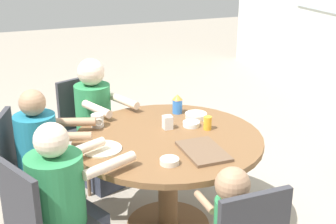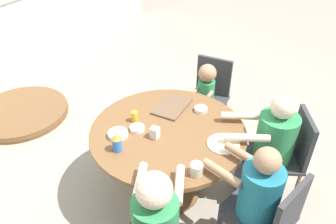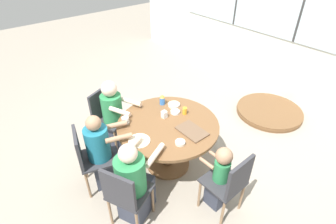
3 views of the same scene
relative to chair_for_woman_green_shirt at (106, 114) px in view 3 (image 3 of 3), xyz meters
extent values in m
plane|color=gray|center=(0.94, 0.39, -0.53)|extent=(16.00, 16.00, 0.00)
cube|color=silver|center=(0.94, 3.26, 0.87)|extent=(8.40, 0.06, 2.80)
cube|color=silver|center=(0.94, 3.22, 1.11)|extent=(5.20, 0.02, 1.06)
cube|color=#333333|center=(0.94, 3.22, 1.11)|extent=(0.04, 0.01, 1.06)
cylinder|color=brown|center=(0.94, 0.39, 0.16)|extent=(1.29, 1.29, 0.04)
cylinder|color=brown|center=(0.94, 0.39, -0.20)|extent=(0.14, 0.14, 0.68)
cylinder|color=brown|center=(0.94, 0.39, -0.52)|extent=(0.60, 0.60, 0.03)
cube|color=#333338|center=(0.08, 0.04, -0.08)|extent=(0.52, 0.52, 0.03)
cube|color=#333338|center=(-0.08, -0.03, 0.14)|extent=(0.18, 0.36, 0.42)
cylinder|color=#8C6B4C|center=(0.18, 0.26, -0.31)|extent=(0.03, 0.03, 0.44)
cylinder|color=#8C6B4C|center=(0.31, -0.06, -0.31)|extent=(0.03, 0.03, 0.44)
cylinder|color=#8C6B4C|center=(-0.14, 0.13, -0.31)|extent=(0.03, 0.03, 0.44)
cylinder|color=#8C6B4C|center=(-0.01, -0.19, -0.31)|extent=(0.03, 0.03, 0.44)
cube|color=#333338|center=(0.65, -0.49, -0.08)|extent=(0.51, 0.51, 0.03)
cube|color=#333338|center=(0.59, -0.66, 0.14)|extent=(0.37, 0.15, 0.42)
cylinder|color=#8C6B4C|center=(0.54, -0.27, -0.31)|extent=(0.03, 0.03, 0.44)
cylinder|color=#8C6B4C|center=(0.86, -0.38, -0.31)|extent=(0.03, 0.03, 0.44)
cylinder|color=#8C6B4C|center=(0.43, -0.60, -0.31)|extent=(0.03, 0.03, 0.44)
cylinder|color=#8C6B4C|center=(0.76, -0.70, -0.31)|extent=(0.03, 0.03, 0.44)
cube|color=#333338|center=(1.32, -0.45, -0.08)|extent=(0.53, 0.53, 0.03)
cube|color=#333338|center=(1.40, -0.62, 0.14)|extent=(0.36, 0.19, 0.42)
cylinder|color=#8C6B4C|center=(1.10, -0.37, -0.31)|extent=(0.03, 0.03, 0.44)
cylinder|color=#8C6B4C|center=(1.41, -0.23, -0.31)|extent=(0.03, 0.03, 0.44)
cylinder|color=#8C6B4C|center=(1.24, -0.68, -0.31)|extent=(0.03, 0.03, 0.44)
cylinder|color=#8C6B4C|center=(1.55, -0.54, -0.31)|extent=(0.03, 0.03, 0.44)
cube|color=#333338|center=(1.86, 0.41, -0.08)|extent=(0.41, 0.41, 0.03)
cube|color=#333338|center=(2.04, 0.41, 0.14)|extent=(0.04, 0.38, 0.42)
cylinder|color=#8C6B4C|center=(1.70, 0.23, -0.31)|extent=(0.03, 0.03, 0.44)
cylinder|color=#8C6B4C|center=(1.69, 0.57, -0.31)|extent=(0.03, 0.03, 0.44)
cylinder|color=#8C6B4C|center=(2.04, 0.24, -0.31)|extent=(0.03, 0.03, 0.44)
cylinder|color=#8C6B4C|center=(2.03, 0.58, -0.31)|extent=(0.03, 0.03, 0.44)
cube|color=#333847|center=(0.17, 0.07, -0.30)|extent=(0.42, 0.37, 0.47)
cylinder|color=#2D844C|center=(0.12, 0.05, 0.14)|extent=(0.29, 0.29, 0.41)
sphere|color=beige|center=(0.12, 0.05, 0.45)|extent=(0.22, 0.22, 0.22)
cylinder|color=beige|center=(0.30, 0.26, 0.24)|extent=(0.31, 0.18, 0.06)
cylinder|color=beige|center=(0.40, 0.02, 0.24)|extent=(0.31, 0.18, 0.06)
cube|color=#333847|center=(0.68, -0.40, -0.30)|extent=(0.34, 0.39, 0.47)
cylinder|color=#1E7089|center=(0.66, -0.45, 0.14)|extent=(0.28, 0.28, 0.42)
sphere|color=#A37A5B|center=(0.66, -0.45, 0.44)|extent=(0.18, 0.18, 0.18)
cylinder|color=#A37A5B|center=(0.62, -0.19, 0.25)|extent=(0.15, 0.31, 0.06)
cylinder|color=#A37A5B|center=(0.85, -0.27, 0.25)|extent=(0.15, 0.31, 0.06)
cube|color=#333847|center=(1.28, -0.36, -0.30)|extent=(0.42, 0.47, 0.47)
cylinder|color=#2D844C|center=(1.31, -0.41, 0.14)|extent=(0.32, 0.32, 0.42)
sphere|color=beige|center=(1.31, -0.41, 0.44)|extent=(0.19, 0.19, 0.19)
cylinder|color=beige|center=(1.06, -0.23, 0.25)|extent=(0.20, 0.34, 0.06)
cylinder|color=beige|center=(1.32, -0.11, 0.25)|extent=(0.20, 0.34, 0.06)
cube|color=#333847|center=(1.79, 0.40, -0.30)|extent=(0.21, 0.16, 0.47)
cylinder|color=#2D844C|center=(1.82, 0.40, 0.06)|extent=(0.18, 0.18, 0.26)
sphere|color=#A37A5B|center=(1.82, 0.40, 0.28)|extent=(0.18, 0.18, 0.18)
cylinder|color=#A37A5B|center=(1.67, 0.32, 0.11)|extent=(0.19, 0.04, 0.04)
cylinder|color=#A37A5B|center=(1.67, 0.48, 0.11)|extent=(0.19, 0.04, 0.04)
cube|color=brown|center=(1.25, 0.51, 0.19)|extent=(0.37, 0.24, 0.02)
cylinder|color=beige|center=(0.59, -0.01, 0.23)|extent=(0.09, 0.09, 0.09)
torus|color=beige|center=(0.63, -0.01, 0.23)|extent=(0.01, 0.06, 0.06)
cylinder|color=blue|center=(0.54, 0.62, 0.24)|extent=(0.07, 0.07, 0.11)
cone|color=orange|center=(0.54, 0.62, 0.31)|extent=(0.08, 0.08, 0.04)
cylinder|color=gold|center=(0.92, 0.69, 0.23)|extent=(0.06, 0.06, 0.10)
cube|color=silver|center=(0.80, 0.44, 0.23)|extent=(0.06, 0.06, 0.09)
cylinder|color=silver|center=(1.32, 0.26, 0.20)|extent=(0.12, 0.12, 0.04)
cylinder|color=silver|center=(0.82, 0.61, 0.20)|extent=(0.12, 0.12, 0.03)
cylinder|color=silver|center=(0.68, 0.71, 0.20)|extent=(0.16, 0.16, 0.04)
cylinder|color=beige|center=(0.98, -0.08, 0.19)|extent=(0.26, 0.26, 0.01)
cylinder|color=brown|center=(1.16, 2.57, -0.52)|extent=(1.13, 1.13, 0.03)
cylinder|color=brown|center=(1.16, 2.57, -0.49)|extent=(1.14, 1.14, 0.03)
cylinder|color=brown|center=(1.16, 2.57, -0.46)|extent=(1.13, 1.13, 0.03)
camera|label=1|loc=(3.65, -0.64, 1.47)|focal=50.00mm
camera|label=2|loc=(-0.94, -0.59, 1.85)|focal=35.00mm
camera|label=3|loc=(2.94, -1.28, 2.21)|focal=28.00mm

